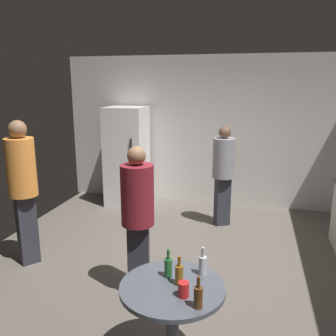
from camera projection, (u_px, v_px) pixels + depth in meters
The scene contains 12 objects.
ground_plane at pixel (175, 274), 4.34m from camera, with size 5.20×5.20×0.10m, color #5B544C.
wall_back at pixel (207, 132), 6.50m from camera, with size 5.32×0.06×2.70m, color silver.
refrigerator at pixel (127, 157), 6.53m from camera, with size 0.70×0.68×1.80m.
foreground_table at pixel (172, 298), 2.70m from camera, with size 0.80×0.80×0.73m.
beer_bottle_amber at pixel (179, 274), 2.67m from camera, with size 0.06×0.06×0.23m.
beer_bottle_brown at pixel (198, 296), 2.40m from camera, with size 0.06×0.06×0.23m.
beer_bottle_green at pixel (168, 267), 2.78m from camera, with size 0.06×0.06×0.23m.
beer_bottle_clear at pixel (203, 265), 2.81m from camera, with size 0.06×0.06×0.23m.
plastic_cup_red at pixel (183, 289), 2.53m from camera, with size 0.08×0.08×0.11m, color red.
person_in_maroon_shirt at pixel (138, 211), 3.65m from camera, with size 0.41×0.41×1.61m.
person_in_orange_shirt at pixel (23, 182), 4.28m from camera, with size 0.48×0.48×1.80m.
person_in_gray_shirt at pixel (223, 169), 5.53m from camera, with size 0.46×0.46×1.58m.
Camera 1 is at (0.86, -3.83, 2.22)m, focal length 38.10 mm.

